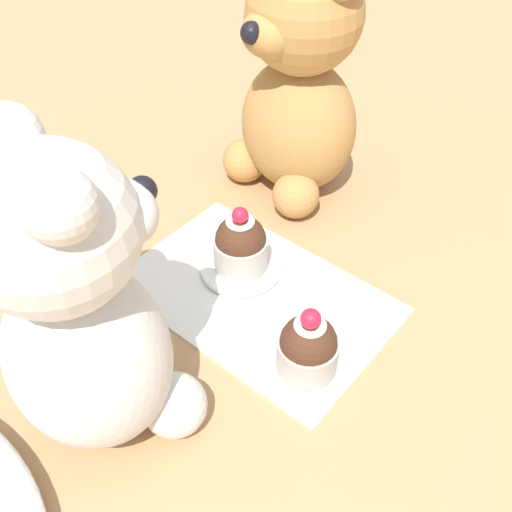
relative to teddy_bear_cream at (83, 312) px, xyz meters
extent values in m
plane|color=tan|center=(-0.01, -0.17, -0.12)|extent=(4.00, 4.00, 0.00)
cube|color=silver|center=(-0.01, -0.17, -0.12)|extent=(0.26, 0.17, 0.01)
ellipsoid|color=silver|center=(0.00, 0.00, -0.04)|extent=(0.16, 0.15, 0.15)
sphere|color=silver|center=(0.00, 0.00, 0.08)|extent=(0.11, 0.11, 0.11)
ellipsoid|color=silver|center=(-0.01, -0.04, 0.07)|extent=(0.06, 0.06, 0.04)
sphere|color=black|center=(-0.02, -0.06, 0.08)|extent=(0.02, 0.02, 0.02)
sphere|color=silver|center=(-0.04, 0.01, 0.12)|extent=(0.04, 0.04, 0.04)
sphere|color=silver|center=(0.04, -0.01, 0.12)|extent=(0.04, 0.04, 0.04)
sphere|color=silver|center=(-0.05, -0.03, -0.09)|extent=(0.05, 0.05, 0.05)
sphere|color=silver|center=(0.03, -0.05, -0.09)|extent=(0.05, 0.05, 0.05)
ellipsoid|color=#B78447|center=(0.07, -0.35, -0.04)|extent=(0.15, 0.14, 0.16)
sphere|color=#B78447|center=(0.07, -0.35, 0.08)|extent=(0.12, 0.12, 0.12)
ellipsoid|color=#B78447|center=(0.08, -0.30, 0.08)|extent=(0.07, 0.06, 0.05)
sphere|color=black|center=(0.08, -0.28, 0.08)|extent=(0.02, 0.02, 0.02)
sphere|color=#B78447|center=(0.12, -0.32, -0.09)|extent=(0.05, 0.05, 0.05)
sphere|color=#B78447|center=(0.04, -0.30, -0.09)|extent=(0.05, 0.05, 0.05)
cylinder|color=#B2ADA3|center=(-0.10, -0.14, -0.10)|extent=(0.05, 0.05, 0.03)
sphere|color=#472819|center=(-0.10, -0.14, -0.08)|extent=(0.05, 0.05, 0.05)
cylinder|color=white|center=(-0.10, -0.14, -0.06)|extent=(0.03, 0.03, 0.00)
sphere|color=red|center=(-0.10, -0.14, -0.05)|extent=(0.02, 0.02, 0.02)
cylinder|color=white|center=(0.02, -0.19, -0.11)|extent=(0.08, 0.08, 0.01)
cylinder|color=#B2ADA3|center=(0.02, -0.19, -0.09)|extent=(0.05, 0.05, 0.03)
sphere|color=#472819|center=(0.02, -0.19, -0.08)|extent=(0.05, 0.05, 0.05)
cylinder|color=white|center=(0.02, -0.19, -0.05)|extent=(0.03, 0.03, 0.00)
sphere|color=red|center=(0.02, -0.19, -0.05)|extent=(0.02, 0.02, 0.02)
camera|label=1|loc=(-0.27, 0.13, 0.31)|focal=42.00mm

